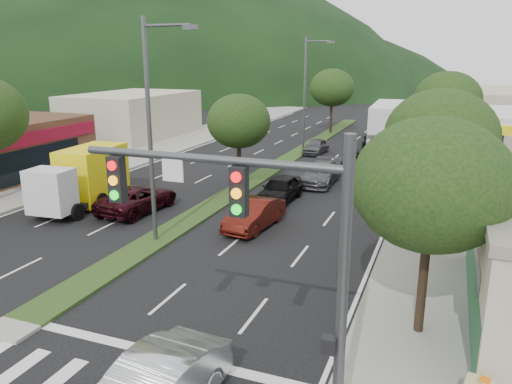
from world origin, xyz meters
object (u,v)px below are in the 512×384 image
at_px(tree_med_near, 239,121).
at_px(tree_med_far, 332,88).
at_px(tree_r_d, 447,100).
at_px(streetlight_mid, 307,88).
at_px(streetlight_near, 153,122).
at_px(car_queue_c, 255,214).
at_px(car_queue_a, 280,189).
at_px(car_queue_b, 321,173).
at_px(tree_r_c, 444,121).
at_px(car_queue_f, 375,140).
at_px(tree_r_e, 449,94).
at_px(tree_r_a, 432,185).
at_px(car_queue_e, 316,146).
at_px(box_truck, 85,179).
at_px(motorhome, 388,122).
at_px(suv_maroon, 138,199).
at_px(tree_r_b, 441,137).
at_px(car_queue_d, 359,161).
at_px(traffic_signal, 269,242).

distance_m(tree_med_near, tree_med_far, 26.01).
relative_size(tree_r_d, streetlight_mid, 0.72).
xyz_separation_m(tree_med_near, streetlight_mid, (0.21, 15.00, 1.16)).
bearing_deg(tree_r_d, streetlight_near, -118.20).
bearing_deg(car_queue_c, tree_r_d, 72.03).
distance_m(tree_med_far, streetlight_near, 36.01).
distance_m(car_queue_a, car_queue_b, 5.15).
bearing_deg(tree_r_c, car_queue_f, 109.89).
xyz_separation_m(tree_r_e, car_queue_b, (-7.49, -18.57, -4.16)).
bearing_deg(tree_r_a, tree_r_e, 90.00).
height_order(streetlight_near, car_queue_e, streetlight_near).
bearing_deg(tree_med_far, car_queue_e, -83.01).
xyz_separation_m(streetlight_near, car_queue_e, (1.29, 23.77, -4.93)).
bearing_deg(box_truck, motorhome, -120.72).
height_order(streetlight_near, suv_maroon, streetlight_near).
bearing_deg(car_queue_a, suv_maroon, -143.25).
xyz_separation_m(tree_r_b, tree_med_far, (-12.00, 32.00, -0.03)).
distance_m(tree_r_c, car_queue_b, 8.62).
height_order(suv_maroon, car_queue_d, suv_maroon).
relative_size(tree_med_far, car_queue_f, 1.32).
height_order(tree_r_b, tree_r_d, tree_r_d).
bearing_deg(streetlight_mid, tree_med_far, 91.07).
bearing_deg(tree_r_d, car_queue_f, 131.88).
distance_m(tree_r_c, box_truck, 20.92).
relative_size(car_queue_c, box_truck, 0.64).
xyz_separation_m(traffic_signal, car_queue_c, (-5.40, 12.97, -3.93)).
distance_m(tree_r_b, tree_r_d, 18.00).
relative_size(tree_med_near, car_queue_c, 1.38).
xyz_separation_m(tree_r_d, box_truck, (-18.88, -18.41, -3.64)).
distance_m(suv_maroon, box_truck, 3.52).
bearing_deg(car_queue_a, car_queue_d, 76.16).
bearing_deg(tree_r_d, tree_r_b, -90.00).
height_order(tree_r_d, box_truck, tree_r_d).
height_order(tree_r_c, car_queue_b, tree_r_c).
distance_m(car_queue_b, car_queue_e, 10.77).
height_order(tree_r_a, box_truck, tree_r_a).
bearing_deg(box_truck, suv_maroon, 177.27).
bearing_deg(traffic_signal, car_queue_e, 102.74).
bearing_deg(suv_maroon, streetlight_mid, -95.53).
relative_size(tree_r_e, tree_med_far, 0.97).
height_order(car_queue_a, car_queue_f, car_queue_f).
height_order(tree_r_a, tree_med_near, tree_r_a).
height_order(car_queue_c, car_queue_d, car_queue_c).
distance_m(tree_r_a, car_queue_e, 29.98).
height_order(streetlight_mid, car_queue_d, streetlight_mid).
height_order(traffic_signal, tree_med_far, tree_med_far).
relative_size(streetlight_near, box_truck, 1.47).
xyz_separation_m(streetlight_mid, car_queue_a, (3.08, -16.57, -4.82)).
relative_size(car_queue_e, motorhome, 0.37).
relative_size(car_queue_f, motorhome, 0.51).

